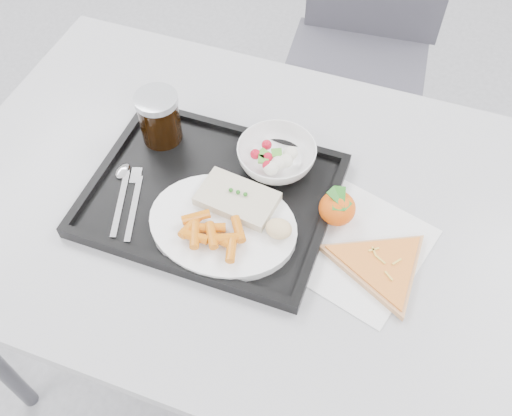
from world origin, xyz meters
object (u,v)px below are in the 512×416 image
Objects in this scene: table at (251,222)px; cola_glass at (159,117)px; chair at (364,35)px; dinner_plate at (223,225)px; tangerine at (337,208)px; salad_bowl at (277,156)px; tray at (212,196)px; pizza_slice at (381,266)px.

cola_glass is (-0.22, 0.08, 0.14)m from table.
table is 0.87m from chair.
dinner_plate is 3.40× the size of tangerine.
table is 7.89× the size of salad_bowl.
table is 11.11× the size of cola_glass.
pizza_slice is at bearing -7.08° from tray.
chair is 0.80m from salad_bowl.
cola_glass is (-0.24, -0.01, 0.03)m from salad_bowl.
salad_bowl is 1.91× the size of tangerine.
pizza_slice is at bearing -12.89° from table.
cola_glass is (-0.27, -0.77, 0.28)m from chair.
dinner_plate is 2.50× the size of cola_glass.
chair is at bearing 82.23° from tray.
salad_bowl is 0.29m from pizza_slice.
cola_glass is (-0.20, 0.17, 0.05)m from dinner_plate.
salad_bowl is at bearing 147.89° from pizza_slice.
chair reaches higher than dinner_plate.
tangerine is (0.11, -0.84, 0.25)m from chair.
table is at bearing -101.23° from salad_bowl.
cola_glass is 1.36× the size of tangerine.
dinner_plate is at bearing -103.18° from salad_bowl.
tangerine is at bearing 5.38° from table.
pizza_slice is at bearing -76.74° from chair.
cola_glass is at bearing -177.81° from salad_bowl.
table is 0.11m from tray.
table is at bearing -93.13° from chair.
dinner_plate is at bearing -151.89° from tangerine.
cola_glass is 0.47× the size of pizza_slice.
table is 0.28m from pizza_slice.
salad_bowl is at bearing 76.82° from dinner_plate.
tray is 5.67× the size of tangerine.
cola_glass reaches higher than salad_bowl.
salad_bowl reaches higher than table.
cola_glass reaches higher than tangerine.
cola_glass reaches higher than dinner_plate.
salad_bowl is at bearing -92.13° from chair.
salad_bowl reaches higher than pizza_slice.
chair is 0.91m from tray.
tangerine is at bearing -82.28° from chair.
cola_glass reaches higher than pizza_slice.
pizza_slice is at bearing 4.57° from dinner_plate.
salad_bowl is (0.09, 0.11, 0.03)m from tray.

